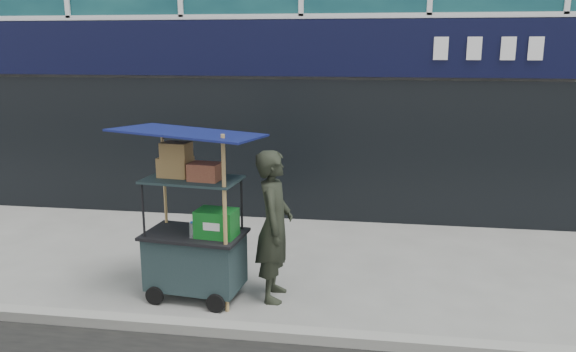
# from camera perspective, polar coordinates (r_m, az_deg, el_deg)

# --- Properties ---
(ground) EXTENTS (80.00, 80.00, 0.00)m
(ground) POSITION_cam_1_polar(r_m,az_deg,el_deg) (6.24, -3.57, -15.09)
(ground) COLOR slate
(ground) RESTS_ON ground
(curb) EXTENTS (80.00, 0.18, 0.12)m
(curb) POSITION_cam_1_polar(r_m,az_deg,el_deg) (6.04, -3.99, -15.47)
(curb) COLOR gray
(curb) RESTS_ON ground
(vendor_cart) EXTENTS (1.64, 1.25, 2.08)m
(vendor_cart) POSITION_cam_1_polar(r_m,az_deg,el_deg) (6.72, -9.36, -6.34)
(vendor_cart) COLOR #1B2E2E
(vendor_cart) RESTS_ON ground
(vendor_man) EXTENTS (0.46, 0.67, 1.79)m
(vendor_man) POSITION_cam_1_polar(r_m,az_deg,el_deg) (6.56, -1.41, -5.08)
(vendor_man) COLOR black
(vendor_man) RESTS_ON ground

